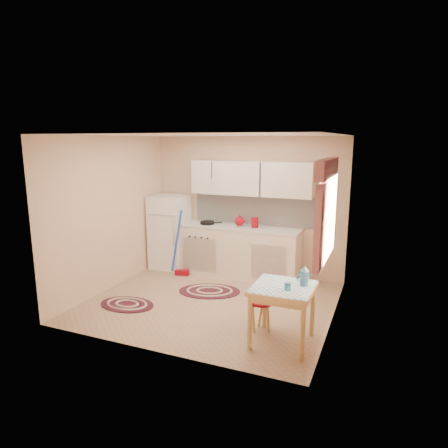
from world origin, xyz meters
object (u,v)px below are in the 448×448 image
Objects in this scene: fridge at (170,232)px; base_cabinets at (237,252)px; stool at (261,315)px; table at (282,315)px.

fridge is 1.39m from base_cabinets.
stool is at bearing -61.31° from base_cabinets.
base_cabinets is 5.36× the size of stool.
stool is (1.05, -1.92, -0.23)m from base_cabinets.
base_cabinets reaches higher than stool.
fridge is 0.62× the size of base_cabinets.
base_cabinets is 3.12× the size of table.
table is (1.38, -2.12, -0.08)m from base_cabinets.
fridge reaches higher than base_cabinets.
fridge is at bearing 142.28° from stool.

